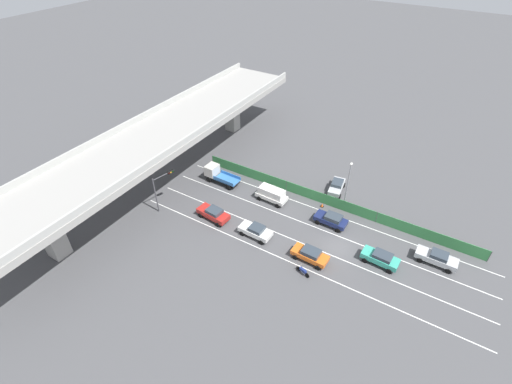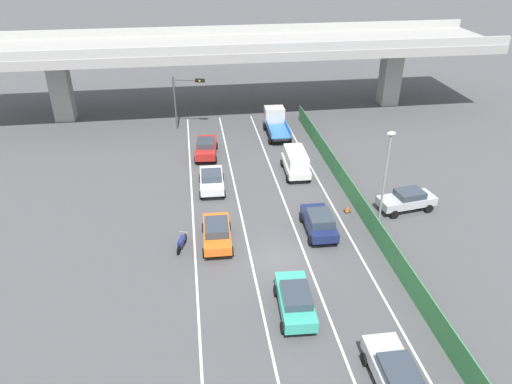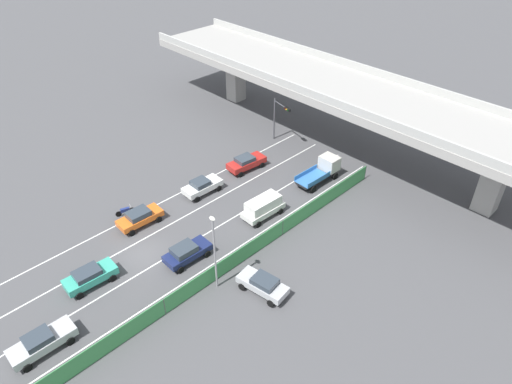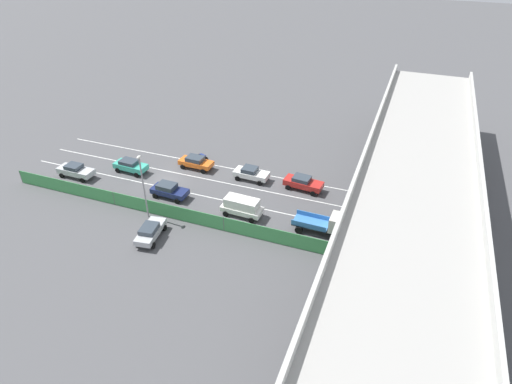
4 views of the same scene
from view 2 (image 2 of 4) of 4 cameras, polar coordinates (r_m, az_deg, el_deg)
name	(u,v)px [view 2 (image 2 of 4)]	position (r m, az deg, el deg)	size (l,w,h in m)	color
ground_plane	(278,257)	(31.26, 2.63, -7.68)	(300.00, 300.00, 0.00)	#4C4C4F
lane_line_left_edge	(194,228)	(34.19, -7.43, -4.33)	(0.14, 44.16, 0.01)	silver
lane_line_mid_left	(243,225)	(34.34, -1.52, -3.89)	(0.14, 44.16, 0.01)	silver
lane_line_mid_right	(292,221)	(34.85, 4.26, -3.43)	(0.14, 44.16, 0.01)	silver
lane_line_right_edge	(339,217)	(35.71, 9.82, -2.95)	(0.14, 44.16, 0.01)	silver
elevated_overpass	(232,50)	(54.23, -2.88, 16.54)	(57.89, 10.68, 8.58)	#A09E99
green_fence	(361,206)	(35.76, 12.33, -1.60)	(0.10, 40.26, 1.68)	#3D8E4C
car_taxi_teal	(295,300)	(26.77, 4.71, -12.67)	(2.15, 4.35, 1.61)	teal
car_sedan_navy	(319,222)	(33.24, 7.54, -3.53)	(2.10, 4.29, 1.66)	navy
car_sedan_red	(206,147)	(44.44, -5.96, 5.34)	(2.35, 4.70, 1.64)	red
car_hatchback_white	(212,180)	(38.58, -5.31, 1.47)	(2.15, 4.31, 1.61)	silver
car_van_white	(296,161)	(40.94, 4.76, 3.67)	(2.20, 4.51, 2.07)	silver
car_sedan_silver	(396,376)	(24.03, 16.36, -20.26)	(1.99, 4.64, 1.66)	#B7BABC
car_taxi_orange	(217,232)	(32.03, -4.68, -4.78)	(2.11, 4.41, 1.61)	orange
flatbed_truck_blue	(276,121)	(49.42, 2.35, 8.39)	(2.33, 5.45, 2.41)	black
motorcycle	(182,242)	(32.09, -8.85, -5.94)	(0.80, 1.89, 0.93)	black
parked_wagon_silver	(407,199)	(37.41, 17.54, -0.84)	(4.46, 2.43, 1.56)	#B2B5B7
traffic_light	(185,93)	(50.05, -8.46, 11.58)	(3.25, 1.04, 5.51)	#47474C
street_lamp	(386,173)	(32.72, 15.17, 2.21)	(0.60, 0.36, 7.38)	gray
traffic_cone	(347,209)	(36.34, 10.82, -1.95)	(0.47, 0.47, 0.58)	orange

